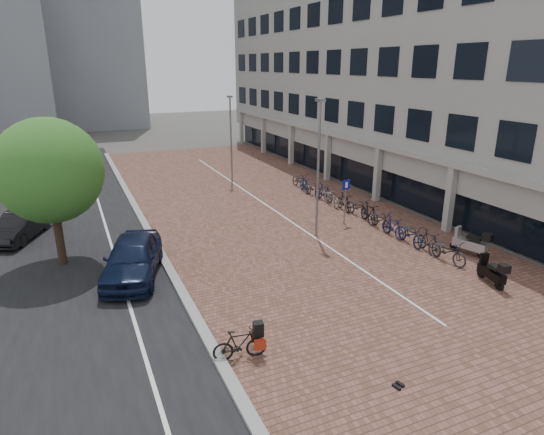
{
  "coord_description": "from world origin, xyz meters",
  "views": [
    {
      "loc": [
        -8.27,
        -12.77,
        8.1
      ],
      "look_at": [
        0.0,
        6.0,
        1.3
      ],
      "focal_mm": 30.7,
      "sensor_mm": 36.0,
      "label": 1
    }
  ],
  "objects": [
    {
      "name": "street_tree",
      "position": [
        -8.99,
        7.56,
        3.92
      ],
      "size": [
        4.24,
        4.24,
        6.16
      ],
      "color": "#382619",
      "rests_on": "ground"
    },
    {
      "name": "parking_line",
      "position": [
        2.2,
        12.0,
        0.04
      ],
      "size": [
        0.1,
        30.0,
        0.0
      ],
      "primitive_type": "cube",
      "color": "white",
      "rests_on": "plaza_brick"
    },
    {
      "name": "ground",
      "position": [
        0.0,
        0.0,
        0.0
      ],
      "size": [
        140.0,
        140.0,
        0.0
      ],
      "primitive_type": "plane",
      "color": "#474442",
      "rests_on": "ground"
    },
    {
      "name": "parking_sign",
      "position": [
        4.67,
        7.08,
        1.6
      ],
      "size": [
        0.49,
        0.15,
        2.39
      ],
      "rotation": [
        0.0,
        0.0,
        0.24
      ],
      "color": "slate",
      "rests_on": "ground"
    },
    {
      "name": "office_building",
      "position": [
        12.97,
        16.0,
        8.44
      ],
      "size": [
        8.4,
        40.0,
        15.0
      ],
      "color": "#999994",
      "rests_on": "ground"
    },
    {
      "name": "hero_bike",
      "position": [
        -4.5,
        -1.91,
        0.49
      ],
      "size": [
        1.63,
        0.69,
        1.11
      ],
      "rotation": [
        0.0,
        0.0,
        1.41
      ],
      "color": "black",
      "rests_on": "ground"
    },
    {
      "name": "shoes",
      "position": [
        -1.12,
        -4.8,
        0.04
      ],
      "size": [
        0.38,
        0.34,
        0.08
      ],
      "primitive_type": null,
      "rotation": [
        0.0,
        0.0,
        0.2
      ],
      "color": "black",
      "rests_on": "ground"
    },
    {
      "name": "street_asphalt",
      "position": [
        -9.0,
        12.0,
        0.01
      ],
      "size": [
        8.0,
        50.0,
        0.03
      ],
      "primitive_type": "cube",
      "color": "black",
      "rests_on": "ground"
    },
    {
      "name": "curb",
      "position": [
        -5.1,
        12.0,
        0.07
      ],
      "size": [
        0.35,
        42.0,
        0.14
      ],
      "primitive_type": "cube",
      "color": "gray",
      "rests_on": "ground"
    },
    {
      "name": "car_dark",
      "position": [
        -10.88,
        11.52,
        0.67
      ],
      "size": [
        2.9,
        4.29,
        1.34
      ],
      "primitive_type": "imported",
      "rotation": [
        0.0,
        0.0,
        -0.41
      ],
      "color": "black",
      "rests_on": "ground"
    },
    {
      "name": "lane_line",
      "position": [
        -7.0,
        12.0,
        0.02
      ],
      "size": [
        0.12,
        44.0,
        0.0
      ],
      "primitive_type": "cube",
      "color": "white",
      "rests_on": "street_asphalt"
    },
    {
      "name": "scooter_front",
      "position": [
        7.45,
        1.2,
        0.61
      ],
      "size": [
        1.07,
        1.85,
        1.21
      ],
      "primitive_type": null,
      "rotation": [
        0.0,
        0.0,
        0.31
      ],
      "color": "#B3B3B9",
      "rests_on": "ground"
    },
    {
      "name": "scooter_mid",
      "position": [
        5.99,
        -1.3,
        0.55
      ],
      "size": [
        0.85,
        1.67,
        1.1
      ],
      "primitive_type": null,
      "rotation": [
        0.0,
        0.0,
        -0.23
      ],
      "color": "black",
      "rests_on": "ground"
    },
    {
      "name": "car_navy",
      "position": [
        -6.5,
        4.91,
        0.83
      ],
      "size": [
        3.31,
        5.21,
        1.65
      ],
      "primitive_type": "imported",
      "rotation": [
        0.0,
        0.0,
        -0.3
      ],
      "color": "black",
      "rests_on": "ground"
    },
    {
      "name": "bike_row",
      "position": [
        5.89,
        7.9,
        0.52
      ],
      "size": [
        1.14,
        15.83,
        1.05
      ],
      "color": "#232328",
      "rests_on": "ground"
    },
    {
      "name": "lamp_near",
      "position": [
        2.44,
        6.1,
        3.27
      ],
      "size": [
        0.12,
        0.12,
        6.54
      ],
      "primitive_type": "cylinder",
      "color": "gray",
      "rests_on": "ground"
    },
    {
      "name": "lamp_far",
      "position": [
        2.18,
        18.04,
        2.99
      ],
      "size": [
        0.12,
        0.12,
        5.99
      ],
      "primitive_type": "cylinder",
      "color": "slate",
      "rests_on": "ground"
    },
    {
      "name": "plaza_brick",
      "position": [
        2.0,
        12.0,
        0.01
      ],
      "size": [
        14.5,
        42.0,
        0.04
      ],
      "primitive_type": "cube",
      "color": "brown",
      "rests_on": "ground"
    }
  ]
}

